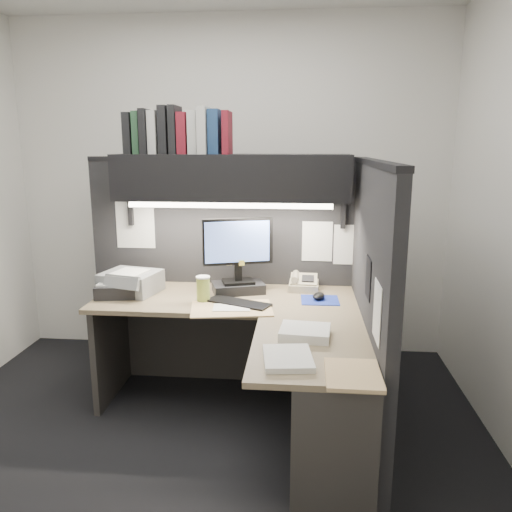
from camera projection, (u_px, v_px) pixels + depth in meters
name	position (u px, v px, depth m)	size (l,w,h in m)	color
floor	(196.00, 445.00, 2.90)	(3.50, 3.50, 0.00)	black
wall_back	(230.00, 190.00, 4.07)	(3.50, 0.04, 2.70)	white
wall_front	(45.00, 304.00, 1.15)	(3.50, 0.04, 2.70)	white
partition_back	(224.00, 273.00, 3.63)	(1.90, 0.06, 1.60)	black
partition_right	(369.00, 310.00, 2.81)	(0.06, 1.50, 1.60)	black
desk	(269.00, 378.00, 2.76)	(1.70, 1.53, 0.73)	#7C6E4F
overhead_shelf	(232.00, 177.00, 3.29)	(1.55, 0.34, 0.30)	black
task_light_tube	(229.00, 205.00, 3.19)	(0.04, 0.04, 1.32)	white
monitor	(238.00, 263.00, 3.34)	(0.46, 0.30, 0.51)	black
keyboard	(238.00, 303.00, 3.12)	(0.41, 0.14, 0.02)	black
mousepad	(320.00, 300.00, 3.21)	(0.24, 0.22, 0.00)	navy
mouse	(319.00, 296.00, 3.22)	(0.07, 0.11, 0.04)	black
telephone	(304.00, 284.00, 3.45)	(0.20, 0.21, 0.08)	#B4A88A
coffee_cup	(203.00, 290.00, 3.17)	(0.08, 0.08, 0.16)	#A9BD4B
printer	(131.00, 282.00, 3.37)	(0.36, 0.30, 0.14)	gray
notebook_stack	(119.00, 289.00, 3.31)	(0.28, 0.23, 0.08)	black
open_folder	(232.00, 309.00, 3.04)	(0.49, 0.32, 0.01)	tan
paper_stack_a	(305.00, 332.00, 2.60)	(0.26, 0.22, 0.05)	white
paper_stack_b	(288.00, 358.00, 2.31)	(0.22, 0.28, 0.03)	white
manila_stack	(353.00, 375.00, 2.15)	(0.24, 0.30, 0.02)	tan
binder_row	(178.00, 132.00, 3.27)	(0.70, 0.26, 0.31)	black
pinned_papers	(275.00, 250.00, 3.18)	(1.76, 1.31, 0.51)	white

